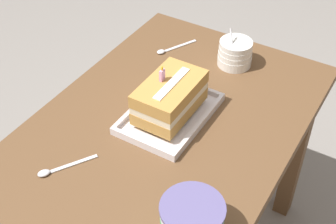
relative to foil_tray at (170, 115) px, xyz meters
The scene contains 7 objects.
dining_table 0.13m from the foil_tray, 168.78° to the right, with size 1.03×0.69×0.70m.
foil_tray is the anchor object (origin of this frame).
birthday_cake 0.07m from the foil_tray, 90.00° to the left, with size 0.21×0.13×0.14m.
bowl_stack 0.34m from the foil_tray, ahead, with size 0.11×0.11×0.13m.
ice_cream_tub 0.40m from the foil_tray, 142.19° to the right, with size 0.14×0.14×0.10m.
serving_spoon_near_tray 0.36m from the foil_tray, 156.22° to the left, with size 0.14×0.10×0.01m.
serving_spoon_by_bowls 0.34m from the foil_tray, 31.96° to the left, with size 0.15×0.08×0.01m.
Camera 1 is at (-0.84, -0.51, 1.61)m, focal length 50.93 mm.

